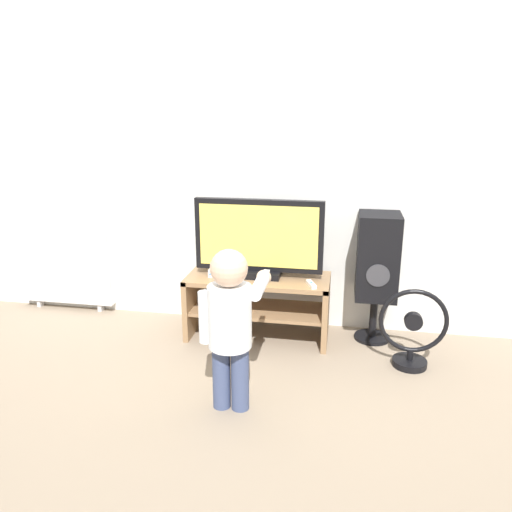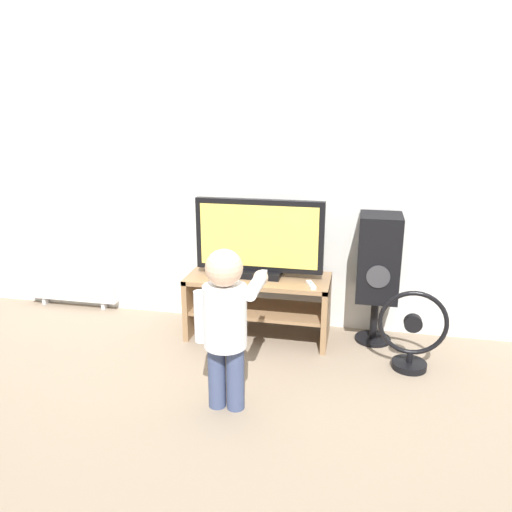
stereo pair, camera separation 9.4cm
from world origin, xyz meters
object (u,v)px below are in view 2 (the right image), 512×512
(remote_secondary, at_px, (262,283))
(child, at_px, (226,317))
(game_console, at_px, (215,270))
(remote_primary, at_px, (311,285))
(television, at_px, (259,239))
(floor_fan, at_px, (412,334))
(speaker_tower, at_px, (378,260))
(radiator, at_px, (70,266))

(remote_secondary, xyz_separation_m, child, (-0.04, -0.73, 0.07))
(game_console, bearing_deg, child, -69.96)
(remote_primary, distance_m, child, 0.83)
(game_console, xyz_separation_m, remote_secondary, (0.36, -0.15, -0.02))
(television, bearing_deg, floor_fan, -15.50)
(television, xyz_separation_m, child, (0.01, -0.89, -0.18))
(child, height_order, speaker_tower, speaker_tower)
(game_console, bearing_deg, floor_fan, -11.19)
(television, xyz_separation_m, radiator, (-1.55, 0.20, -0.35))
(speaker_tower, xyz_separation_m, radiator, (-2.33, 0.13, -0.23))
(remote_primary, relative_size, speaker_tower, 0.15)
(game_console, distance_m, floor_fan, 1.34)
(child, height_order, floor_fan, child)
(game_console, bearing_deg, remote_primary, -10.16)
(television, height_order, speaker_tower, television)
(remote_primary, bearing_deg, child, -115.05)
(television, height_order, child, television)
(remote_primary, distance_m, radiator, 1.94)
(television, distance_m, remote_primary, 0.46)
(game_console, height_order, radiator, radiator)
(remote_secondary, bearing_deg, radiator, 167.32)
(floor_fan, relative_size, radiator, 0.68)
(child, height_order, radiator, child)
(remote_primary, bearing_deg, radiator, 170.07)
(remote_secondary, bearing_deg, game_console, 157.95)
(game_console, height_order, speaker_tower, speaker_tower)
(remote_secondary, relative_size, radiator, 0.18)
(television, distance_m, game_console, 0.38)
(television, distance_m, child, 0.91)
(remote_secondary, distance_m, floor_fan, 0.97)
(game_console, height_order, remote_secondary, game_console)
(child, relative_size, speaker_tower, 0.99)
(game_console, height_order, child, child)
(remote_secondary, bearing_deg, speaker_tower, 17.70)
(speaker_tower, height_order, radiator, speaker_tower)
(speaker_tower, bearing_deg, child, -128.62)
(remote_secondary, distance_m, speaker_tower, 0.77)
(remote_primary, distance_m, floor_fan, 0.68)
(remote_primary, bearing_deg, speaker_tower, 26.45)
(radiator, bearing_deg, speaker_tower, -3.17)
(game_console, distance_m, speaker_tower, 1.09)
(floor_fan, bearing_deg, speaker_tower, 121.76)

